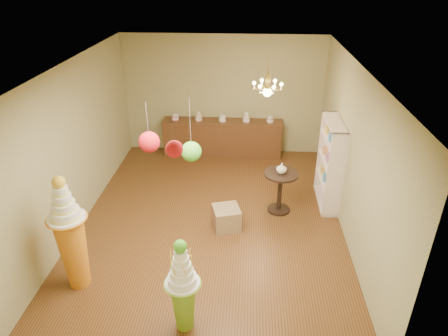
# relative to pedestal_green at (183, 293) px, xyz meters

# --- Properties ---
(floor) EXTENTS (6.50, 6.50, 0.00)m
(floor) POSITION_rel_pedestal_green_xyz_m (0.13, 2.60, -0.60)
(floor) COLOR #593618
(floor) RESTS_ON ground
(ceiling) EXTENTS (6.50, 6.50, 0.00)m
(ceiling) POSITION_rel_pedestal_green_xyz_m (0.13, 2.60, 2.40)
(ceiling) COLOR silver
(ceiling) RESTS_ON ground
(wall_back) EXTENTS (5.00, 0.04, 3.00)m
(wall_back) POSITION_rel_pedestal_green_xyz_m (0.13, 5.85, 0.90)
(wall_back) COLOR tan
(wall_back) RESTS_ON ground
(wall_front) EXTENTS (5.00, 0.04, 3.00)m
(wall_front) POSITION_rel_pedestal_green_xyz_m (0.13, -0.65, 0.90)
(wall_front) COLOR tan
(wall_front) RESTS_ON ground
(wall_left) EXTENTS (0.04, 6.50, 3.00)m
(wall_left) POSITION_rel_pedestal_green_xyz_m (-2.37, 2.60, 0.90)
(wall_left) COLOR tan
(wall_left) RESTS_ON ground
(wall_right) EXTENTS (0.04, 6.50, 3.00)m
(wall_right) POSITION_rel_pedestal_green_xyz_m (2.63, 2.60, 0.90)
(wall_right) COLOR tan
(wall_right) RESTS_ON ground
(pedestal_green) EXTENTS (0.52, 0.52, 1.48)m
(pedestal_green) POSITION_rel_pedestal_green_xyz_m (0.00, 0.00, 0.00)
(pedestal_green) COLOR #78AD26
(pedestal_green) RESTS_ON floor
(pedestal_orange) EXTENTS (0.72, 0.72, 1.92)m
(pedestal_orange) POSITION_rel_pedestal_green_xyz_m (-1.78, 0.71, 0.18)
(pedestal_orange) COLOR orange
(pedestal_orange) RESTS_ON floor
(burlap_riser) EXTENTS (0.59, 0.59, 0.44)m
(burlap_riser) POSITION_rel_pedestal_green_xyz_m (0.43, 2.33, -0.39)
(burlap_riser) COLOR #947851
(burlap_riser) RESTS_ON floor
(sideboard) EXTENTS (3.04, 0.54, 1.16)m
(sideboard) POSITION_rel_pedestal_green_xyz_m (0.13, 5.57, -0.13)
(sideboard) COLOR #55321A
(sideboard) RESTS_ON floor
(shelving_unit) EXTENTS (0.33, 1.20, 1.80)m
(shelving_unit) POSITION_rel_pedestal_green_xyz_m (2.47, 3.40, 0.30)
(shelving_unit) COLOR white
(shelving_unit) RESTS_ON floor
(round_table) EXTENTS (0.79, 0.79, 0.87)m
(round_table) POSITION_rel_pedestal_green_xyz_m (1.46, 2.99, -0.04)
(round_table) COLOR black
(round_table) RESTS_ON floor
(vase) EXTENTS (0.22, 0.22, 0.21)m
(vase) POSITION_rel_pedestal_green_xyz_m (1.46, 2.99, 0.37)
(vase) COLOR white
(vase) RESTS_ON round_table
(pom_red_left) EXTENTS (0.28, 0.28, 0.75)m
(pom_red_left) POSITION_rel_pedestal_green_xyz_m (-0.51, 0.89, 1.79)
(pom_red_left) COLOR #42362F
(pom_red_left) RESTS_ON ceiling
(pom_green_mid) EXTENTS (0.29, 0.29, 0.99)m
(pom_green_mid) POSITION_rel_pedestal_green_xyz_m (0.01, 1.13, 1.56)
(pom_green_mid) COLOR #42362F
(pom_green_mid) RESTS_ON ceiling
(pom_red_right) EXTENTS (0.19, 0.19, 0.38)m
(pom_red_right) POSITION_rel_pedestal_green_xyz_m (0.01, 0.00, 2.12)
(pom_red_right) COLOR #42362F
(pom_red_right) RESTS_ON ceiling
(chandelier) EXTENTS (0.66, 0.66, 0.85)m
(chandelier) POSITION_rel_pedestal_green_xyz_m (1.14, 3.73, 1.70)
(chandelier) COLOR gold
(chandelier) RESTS_ON ceiling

